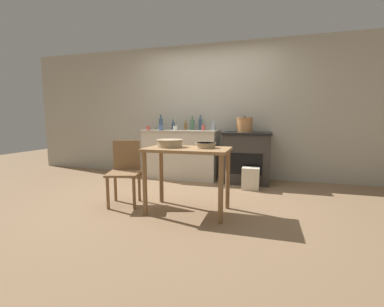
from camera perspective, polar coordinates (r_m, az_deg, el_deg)
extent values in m
plane|color=#896B4C|center=(3.73, -1.74, -9.96)|extent=(14.00, 14.00, 0.00)
cube|color=#B2AD9E|center=(5.09, 3.84, 9.28)|extent=(8.00, 0.07, 2.55)
cube|color=beige|center=(4.95, -2.40, -0.27)|extent=(1.39, 0.57, 0.89)
cube|color=#B6AD9C|center=(4.91, -2.43, 5.07)|extent=(1.42, 0.60, 0.03)
cube|color=#38332D|center=(4.70, 12.06, -1.07)|extent=(0.80, 0.59, 0.86)
cube|color=black|center=(4.65, 12.22, 4.41)|extent=(0.84, 0.63, 0.04)
cube|color=black|center=(4.41, 11.74, -2.31)|extent=(0.56, 0.01, 0.36)
cube|color=#997047|center=(3.07, -1.00, 0.93)|extent=(1.00, 0.59, 0.03)
cylinder|color=olive|center=(3.08, -10.46, -6.61)|extent=(0.06, 0.06, 0.75)
cylinder|color=olive|center=(2.80, 6.42, -7.97)|extent=(0.06, 0.06, 0.75)
cylinder|color=olive|center=(3.51, -6.85, -4.77)|extent=(0.06, 0.06, 0.75)
cylinder|color=olive|center=(3.27, 7.92, -5.72)|extent=(0.06, 0.06, 0.75)
cube|color=olive|center=(3.48, -14.94, -4.31)|extent=(0.50, 0.50, 0.03)
cube|color=olive|center=(3.62, -14.33, -0.34)|extent=(0.35, 0.13, 0.40)
cylinder|color=olive|center=(3.42, -18.21, -8.41)|extent=(0.04, 0.04, 0.41)
cylinder|color=olive|center=(3.34, -12.75, -8.63)|extent=(0.04, 0.04, 0.41)
cylinder|color=olive|center=(3.72, -16.66, -7.04)|extent=(0.04, 0.04, 0.41)
cylinder|color=olive|center=(3.65, -11.64, -7.19)|extent=(0.04, 0.04, 0.41)
cube|color=beige|center=(4.26, 12.87, -5.43)|extent=(0.27, 0.19, 0.36)
cylinder|color=#B77A47|center=(4.63, 11.59, 6.14)|extent=(0.28, 0.28, 0.24)
cylinder|color=#B77A47|center=(4.63, 11.63, 7.73)|extent=(0.29, 0.29, 0.02)
sphere|color=black|center=(4.63, 11.64, 8.00)|extent=(0.02, 0.02, 0.02)
cylinder|color=tan|center=(3.06, 3.05, 1.82)|extent=(0.23, 0.23, 0.06)
cylinder|color=tan|center=(3.05, 3.06, 2.30)|extent=(0.25, 0.25, 0.01)
cylinder|color=tan|center=(3.16, -5.00, 2.27)|extent=(0.30, 0.30, 0.09)
cylinder|color=tan|center=(3.16, -5.01, 3.01)|extent=(0.32, 0.32, 0.01)
cylinder|color=olive|center=(4.99, -1.44, 6.07)|extent=(0.06, 0.06, 0.14)
cylinder|color=olive|center=(4.99, -1.44, 7.15)|extent=(0.02, 0.02, 0.05)
cylinder|color=#3D5675|center=(5.00, 1.87, 6.49)|extent=(0.06, 0.06, 0.21)
cylinder|color=#3D5675|center=(5.00, 1.88, 8.16)|extent=(0.02, 0.02, 0.08)
cylinder|color=#517F5B|center=(4.96, 0.06, 6.38)|extent=(0.08, 0.08, 0.19)
cylinder|color=#517F5B|center=(4.96, 0.06, 7.92)|extent=(0.03, 0.03, 0.07)
cylinder|color=#3D5675|center=(5.15, -6.92, 6.50)|extent=(0.08, 0.08, 0.21)
cylinder|color=#3D5675|center=(5.15, -6.95, 8.14)|extent=(0.03, 0.03, 0.08)
cylinder|color=#3D5675|center=(5.05, -4.20, 6.13)|extent=(0.06, 0.06, 0.15)
cylinder|color=#3D5675|center=(5.04, -4.21, 7.28)|extent=(0.02, 0.02, 0.06)
cylinder|color=silver|center=(4.89, 4.77, 6.03)|extent=(0.08, 0.08, 0.14)
cylinder|color=silver|center=(4.89, 4.78, 7.15)|extent=(0.03, 0.03, 0.05)
cylinder|color=#4C6B99|center=(4.82, -6.98, 5.74)|extent=(0.08, 0.08, 0.10)
cylinder|color=#B74C42|center=(4.68, 2.55, 5.75)|extent=(0.07, 0.07, 0.10)
cylinder|color=silver|center=(4.78, -3.71, 5.65)|extent=(0.08, 0.08, 0.08)
cylinder|color=#B74C42|center=(4.93, -9.71, 5.63)|extent=(0.08, 0.08, 0.08)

